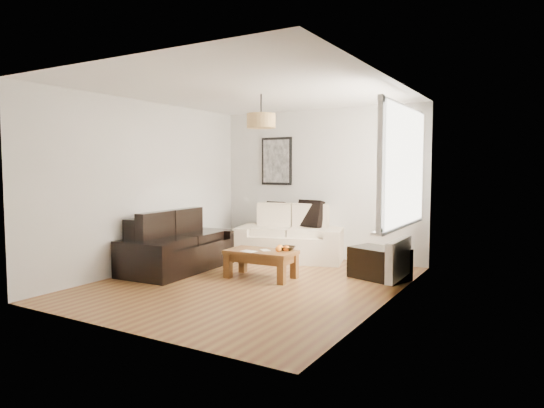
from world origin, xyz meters
The scene contains 21 objects.
floor centered at (0.00, 0.00, 0.00)m, with size 4.50×4.50×0.00m, color brown.
ceiling centered at (0.00, 0.00, 2.60)m, with size 3.80×4.50×0.00m, color white, non-canonical shape.
wall_back centered at (0.00, 2.25, 1.30)m, with size 3.80×0.04×2.60m, color silver, non-canonical shape.
wall_front centered at (0.00, -2.25, 1.30)m, with size 3.80×0.04×2.60m, color silver, non-canonical shape.
wall_left centered at (-1.90, 0.00, 1.30)m, with size 0.04×4.50×2.60m, color silver, non-canonical shape.
wall_right centered at (1.90, 0.00, 1.30)m, with size 0.04×4.50×2.60m, color silver, non-canonical shape.
window_bay centered at (1.86, 0.80, 1.60)m, with size 0.14×1.90×1.60m, color white, non-canonical shape.
radiator centered at (1.82, 0.80, 0.38)m, with size 0.10×0.90×0.52m, color white.
poster centered at (-0.85, 2.22, 1.70)m, with size 0.62×0.04×0.87m, color black, non-canonical shape.
pendant_shade centered at (0.00, 0.30, 2.23)m, with size 0.40×0.40×0.20m, color tan.
loveseat_cream centered at (-0.32, 1.78, 0.44)m, with size 1.78×0.97×0.89m, color beige, non-canonical shape.
sofa_leather centered at (-1.43, 0.20, 0.41)m, with size 1.91×0.93×0.83m, color black, non-canonical shape.
coffee_table centered at (-0.03, 0.34, 0.20)m, with size 0.98×0.54×0.40m, color brown, non-canonical shape.
ottoman centered at (1.45, 1.15, 0.22)m, with size 0.78×0.50×0.44m, color black.
cushion_left centered at (-0.74, 2.00, 0.76)m, with size 0.41×0.13×0.41m, color black.
cushion_right centered at (-0.06, 2.00, 0.79)m, with size 0.47×0.14×0.47m, color black.
fruit_bowl centered at (0.30, 0.52, 0.43)m, with size 0.24×0.24×0.06m, color black.
orange_a centered at (0.25, 0.35, 0.44)m, with size 0.09×0.09×0.09m, color orange.
orange_b centered at (0.32, 0.45, 0.44)m, with size 0.09×0.09×0.09m, color orange.
orange_c centered at (0.21, 0.45, 0.44)m, with size 0.09×0.09×0.09m, color orange.
papers centered at (-0.13, 0.17, 0.41)m, with size 0.21×0.14×0.01m, color white.
Camera 1 is at (3.51, -5.40, 1.58)m, focal length 31.50 mm.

